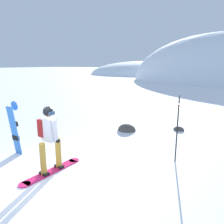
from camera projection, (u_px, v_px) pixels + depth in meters
ground_plane at (31, 184)px, 4.96m from camera, size 300.00×300.00×0.00m
ridge_peak_main at (222, 80)px, 36.30m from camera, size 29.71×26.74×15.54m
ridge_peak_far at (145, 74)px, 59.20m from camera, size 30.48×27.43×7.01m
snowboarder_main at (49, 138)px, 5.35m from camera, size 0.65×1.83×1.71m
spare_snowboard at (14, 128)px, 6.40m from camera, size 0.28×0.22×1.65m
piste_marker_near at (178, 124)px, 5.88m from camera, size 0.20×0.20×1.91m
rock_dark at (127, 130)px, 8.97m from camera, size 0.77×0.65×0.54m
rock_mid at (179, 130)px, 9.00m from camera, size 0.45×0.38×0.32m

